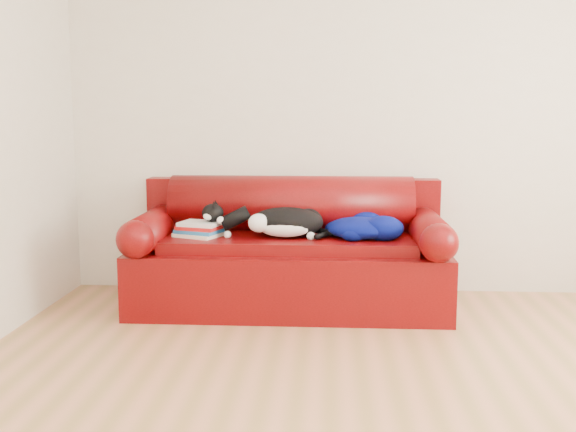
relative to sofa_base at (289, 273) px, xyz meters
name	(u,v)px	position (x,y,z in m)	size (l,w,h in m)	color
ground	(399,400)	(0.60, -1.49, -0.24)	(4.50, 4.50, 0.00)	olive
room_shell	(437,29)	(0.72, -1.48, 1.43)	(4.52, 4.02, 2.61)	beige
sofa_base	(289,273)	(0.00, 0.00, 0.00)	(2.10, 0.90, 0.50)	#3A0203
sofa_back	(291,223)	(0.00, 0.24, 0.30)	(2.10, 1.01, 0.88)	#3A0203
book_stack	(199,229)	(-0.60, -0.08, 0.31)	(0.35, 0.31, 0.10)	white
cat	(286,223)	(-0.02, -0.09, 0.36)	(0.72, 0.38, 0.25)	black
blanket	(362,227)	(0.49, -0.05, 0.33)	(0.53, 0.45, 0.16)	#020741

